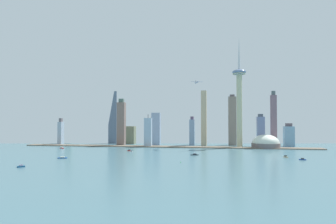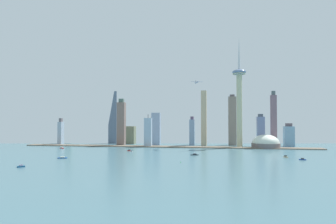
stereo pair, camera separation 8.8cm
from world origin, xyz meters
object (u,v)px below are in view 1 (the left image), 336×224
channel_buoy_0 (181,162)px  stadium_dome (266,144)px  boat_6 (195,155)px  skyscraper_0 (113,117)px  boat_0 (62,148)px  airplane (197,82)px  boat_2 (129,150)px  skyscraper_10 (261,131)px  skyscraper_6 (232,120)px  boat_7 (21,166)px  skyscraper_1 (156,129)px  skyscraper_2 (131,135)px  skyscraper_3 (289,136)px  skyscraper_5 (192,132)px  skyscraper_11 (121,123)px  boat_1 (303,159)px  skyscraper_12 (148,132)px  boat_5 (62,158)px  skyscraper_4 (69,127)px  skyscraper_9 (61,133)px  boat_3 (286,157)px  skyscraper_7 (204,118)px  observation_tower (239,94)px

channel_buoy_0 → stadium_dome: bearing=60.5°
boat_6 → skyscraper_0: bearing=113.0°
boat_0 → airplane: 404.33m
boat_2 → skyscraper_10: bearing=28.6°
skyscraper_6 → boat_7: skyscraper_6 is taller
skyscraper_1 → skyscraper_2: size_ratio=1.75×
skyscraper_2 → skyscraper_3: size_ratio=0.84×
skyscraper_2 → skyscraper_5: skyscraper_5 is taller
skyscraper_0 → boat_6: 430.02m
skyscraper_11 → boat_1: skyscraper_11 is taller
skyscraper_11 → skyscraper_12: skyscraper_11 is taller
skyscraper_6 → boat_5: size_ratio=8.26×
boat_7 → boat_5: bearing=-141.8°
stadium_dome → skyscraper_1: size_ratio=0.77×
skyscraper_4 → skyscraper_12: bearing=-18.5°
skyscraper_12 → skyscraper_3: bearing=9.9°
skyscraper_9 → boat_2: (265.24, -155.18, -35.95)m
boat_0 → channel_buoy_0: (347.68, -228.19, -0.20)m
skyscraper_2 → skyscraper_11: (-7.74, -75.14, 38.18)m
skyscraper_4 → boat_6: skyscraper_4 is taller
skyscraper_4 → boat_6: size_ratio=7.73×
stadium_dome → skyscraper_5: 219.91m
skyscraper_10 → airplane: size_ratio=2.76×
skyscraper_2 → boat_5: bearing=-92.8°
boat_3 → skyscraper_1: bearing=32.4°
boat_6 → skyscraper_9: bearing=132.2°
skyscraper_2 → skyscraper_11: size_ratio=0.40×
skyscraper_1 → boat_0: (-221.60, -161.88, -47.48)m
skyscraper_9 → boat_7: skyscraper_9 is taller
skyscraper_6 → skyscraper_7: 89.28m
skyscraper_2 → airplane: bearing=-26.8°
boat_0 → skyscraper_10: bearing=-133.7°
boat_1 → skyscraper_12: bearing=162.5°
skyscraper_11 → boat_0: bearing=-135.4°
skyscraper_6 → skyscraper_10: 95.46m
skyscraper_0 → boat_1: skyscraper_0 is taller
skyscraper_9 → boat_0: 138.62m
boat_7 → skyscraper_3: bearing=174.4°
airplane → skyscraper_2: bearing=-134.2°
boat_7 → skyscraper_7: bearing=-167.7°
skyscraper_11 → skyscraper_2: bearing=84.1°
stadium_dome → boat_5: bearing=-144.0°
boat_1 → boat_0: bearing=-177.8°
skyscraper_5 → skyscraper_7: bearing=-20.8°
observation_tower → channel_buoy_0: 393.22m
skyscraper_10 → observation_tower: bearing=-153.7°
observation_tower → skyscraper_10: size_ratio=3.33×
skyscraper_9 → skyscraper_11: bearing=1.9°
skyscraper_6 → boat_2: 352.34m
skyscraper_11 → airplane: bearing=-9.1°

